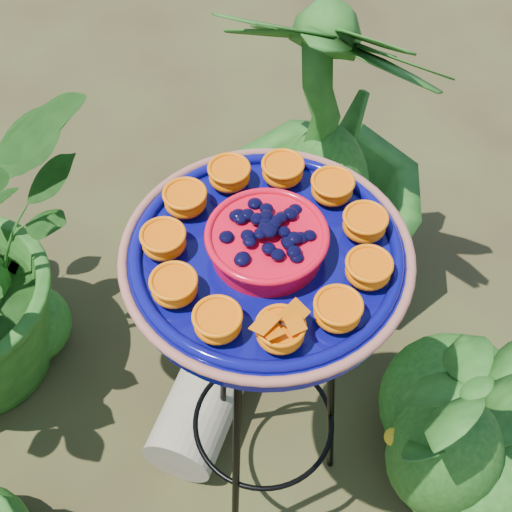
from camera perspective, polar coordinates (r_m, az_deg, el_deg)
name	(u,v)px	position (r m, az deg, el deg)	size (l,w,h in m)	color
ground_plane	(198,443)	(2.16, -4.68, -14.69)	(20.00, 20.00, 0.00)	#322316
tripod_stand	(264,372)	(1.59, 0.68, -9.27)	(0.43, 0.43, 0.97)	black
feeder_dish	(267,253)	(1.23, 0.86, 0.25)	(0.61, 0.61, 0.12)	#080862
driftwood_log	(215,374)	(2.14, -3.29, -9.38)	(0.20, 0.20, 0.59)	tan
shrub_back_right	(327,159)	(2.06, 5.71, 7.72)	(0.61, 0.61, 1.09)	#184312
shrub_front_right	(456,429)	(1.82, 15.70, -13.21)	(0.40, 0.27, 0.76)	#184312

